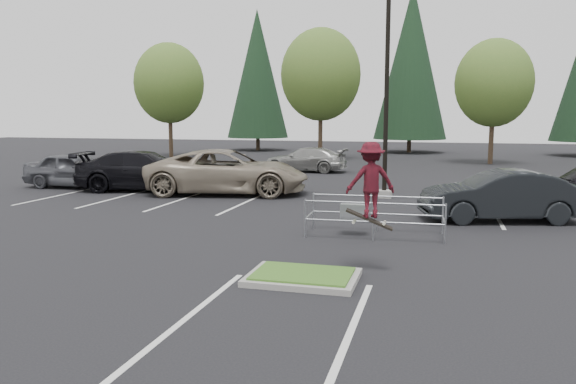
% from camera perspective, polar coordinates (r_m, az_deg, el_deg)
% --- Properties ---
extents(ground, '(120.00, 120.00, 0.00)m').
position_cam_1_polar(ground, '(11.49, 1.51, -8.95)').
color(ground, black).
rests_on(ground, ground).
extents(grass_median, '(2.20, 1.60, 0.16)m').
position_cam_1_polar(grass_median, '(11.47, 1.51, -8.58)').
color(grass_median, gray).
rests_on(grass_median, ground).
extents(stall_lines, '(22.62, 17.60, 0.01)m').
position_cam_1_polar(stall_lines, '(17.50, 1.82, -3.09)').
color(stall_lines, silver).
rests_on(stall_lines, ground).
extents(light_pole, '(0.70, 0.60, 10.12)m').
position_cam_1_polar(light_pole, '(22.83, 10.00, 10.84)').
color(light_pole, gray).
rests_on(light_pole, ground).
extents(decid_a, '(5.44, 5.44, 8.91)m').
position_cam_1_polar(decid_a, '(45.69, -11.96, 10.51)').
color(decid_a, '#38281C').
rests_on(decid_a, ground).
extents(decid_b, '(5.89, 5.89, 9.64)m').
position_cam_1_polar(decid_b, '(42.20, 3.35, 11.53)').
color(decid_b, '#38281C').
rests_on(decid_b, ground).
extents(decid_c, '(5.12, 5.12, 8.38)m').
position_cam_1_polar(decid_c, '(40.72, 20.16, 10.09)').
color(decid_c, '#38281C').
rests_on(decid_c, ground).
extents(conif_a, '(5.72, 5.72, 13.00)m').
position_cam_1_polar(conif_a, '(53.47, -3.12, 11.88)').
color(conif_a, '#38281C').
rests_on(conif_a, ground).
extents(conif_b, '(6.38, 6.38, 14.50)m').
position_cam_1_polar(conif_b, '(51.47, 12.42, 12.71)').
color(conif_b, '#38281C').
rests_on(conif_b, ground).
extents(cart_corral, '(3.79, 1.50, 1.06)m').
position_cam_1_polar(cart_corral, '(15.68, 7.30, -1.97)').
color(cart_corral, '#94979C').
rests_on(cart_corral, ground).
extents(skateboarder, '(1.18, 0.93, 1.86)m').
position_cam_1_polar(skateboarder, '(11.86, 8.33, 1.18)').
color(skateboarder, black).
rests_on(skateboarder, ground).
extents(car_l_tan, '(7.24, 4.35, 1.88)m').
position_cam_1_polar(car_l_tan, '(23.82, -6.26, 2.06)').
color(car_l_tan, gray).
rests_on(car_l_tan, ground).
extents(car_l_black, '(6.43, 3.76, 1.75)m').
position_cam_1_polar(car_l_black, '(25.63, -14.42, 2.12)').
color(car_l_black, black).
rests_on(car_l_black, ground).
extents(car_l_grey, '(4.71, 1.91, 1.60)m').
position_cam_1_polar(car_l_grey, '(27.52, -20.78, 2.08)').
color(car_l_grey, '#494A50').
rests_on(car_l_grey, ground).
extents(car_r_charc, '(5.14, 2.84, 1.60)m').
position_cam_1_polar(car_r_charc, '(18.81, 20.79, -0.37)').
color(car_r_charc, black).
rests_on(car_r_charc, ground).
extents(car_far_silver, '(4.99, 2.23, 1.42)m').
position_cam_1_polar(car_far_silver, '(33.07, 1.76, 3.31)').
color(car_far_silver, gray).
rests_on(car_far_silver, ground).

